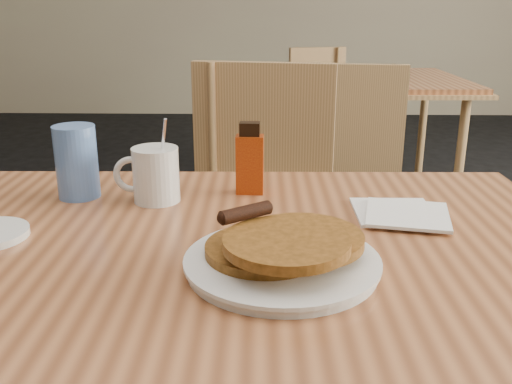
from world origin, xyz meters
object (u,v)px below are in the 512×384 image
neighbor_table (335,85)px  syrup_bottle (250,161)px  main_table (243,261)px  chair_main_far (262,197)px  chair_neighbor_near (346,152)px  blue_tumbler (77,162)px  pancake_plate (283,254)px  chair_neighbor_far (317,102)px  coffee_mug (154,174)px

neighbor_table → syrup_bottle: size_ratio=9.29×
main_table → chair_main_far: size_ratio=1.27×
chair_neighbor_near → blue_tumbler: chair_neighbor_near is taller
chair_main_far → pancake_plate: chair_main_far is taller
chair_neighbor_far → coffee_mug: 2.73m
pancake_plate → syrup_bottle: syrup_bottle is taller
chair_neighbor_far → chair_neighbor_near: bearing=-105.2°
pancake_plate → coffee_mug: bearing=129.4°
main_table → pancake_plate: (0.06, -0.12, 0.07)m
chair_neighbor_far → chair_neighbor_near: chair_neighbor_near is taller
chair_main_far → blue_tumbler: (-0.36, -0.52, 0.25)m
chair_main_far → blue_tumbler: 0.68m
pancake_plate → main_table: bearing=118.9°
main_table → chair_neighbor_far: bearing=82.8°
chair_neighbor_near → chair_main_far: bearing=-110.5°
coffee_mug → syrup_bottle: (0.18, 0.05, 0.01)m
neighbor_table → main_table: bearing=-100.3°
chair_main_far → chair_neighbor_near: chair_main_far is taller
pancake_plate → chair_neighbor_near: bearing=78.9°
syrup_bottle → blue_tumbler: syrup_bottle is taller
main_table → coffee_mug: coffee_mug is taller
main_table → pancake_plate: pancake_plate is taller
pancake_plate → chair_main_far: bearing=92.7°
chair_neighbor_far → chair_neighbor_near: 1.44m
syrup_bottle → coffee_mug: bearing=-161.7°
chair_main_far → chair_neighbor_far: size_ratio=1.14×
neighbor_table → coffee_mug: coffee_mug is taller
chair_neighbor_far → blue_tumbler: blue_tumbler is taller
chair_main_far → pancake_plate: size_ratio=3.31×
chair_neighbor_near → pancake_plate: 1.56m
chair_neighbor_near → blue_tumbler: 1.41m
neighbor_table → blue_tumbler: bearing=-110.7°
neighbor_table → chair_neighbor_far: size_ratio=1.62×
chair_neighbor_far → blue_tumbler: bearing=-120.1°
neighbor_table → chair_neighbor_near: chair_neighbor_near is taller
chair_neighbor_far → coffee_mug: coffee_mug is taller
chair_main_far → coffee_mug: 0.63m
pancake_plate → syrup_bottle: 0.36m
coffee_mug → blue_tumbler: coffee_mug is taller
syrup_bottle → chair_neighbor_far: bearing=84.0°
syrup_bottle → chair_main_far: bearing=89.3°
main_table → chair_neighbor_far: chair_neighbor_far is taller
chair_main_far → chair_neighbor_near: size_ratio=1.06×
chair_main_far → syrup_bottle: size_ratio=6.51×
pancake_plate → coffee_mug: (-0.24, 0.30, 0.03)m
pancake_plate → blue_tumbler: (-0.40, 0.32, 0.05)m
main_table → chair_neighbor_near: chair_neighbor_near is taller
chair_neighbor_near → coffee_mug: bearing=-107.9°
neighbor_table → chair_neighbor_near: 0.73m
syrup_bottle → pancake_plate: bearing=-78.7°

